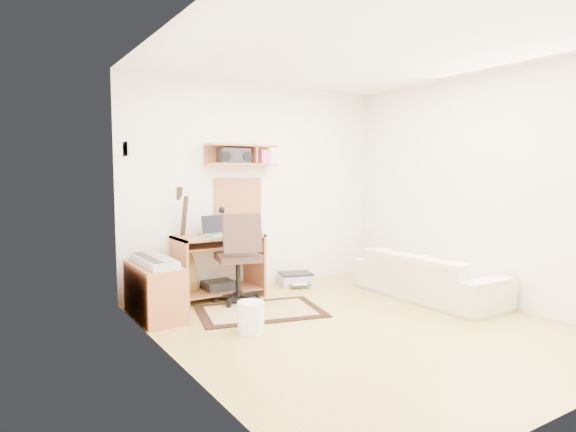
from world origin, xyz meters
TOP-DOWN VIEW (x-y plane):
  - floor at (0.00, 0.00)m, footprint 3.60×4.00m
  - ceiling at (0.00, 0.00)m, footprint 3.60×4.00m
  - back_wall at (0.00, 2.00)m, footprint 3.60×0.01m
  - left_wall at (-1.80, 0.00)m, footprint 0.01×4.00m
  - right_wall at (1.80, 0.00)m, footprint 0.01×4.00m
  - wall_shelf at (-0.30, 1.88)m, footprint 0.90×0.25m
  - cork_board at (-0.30, 1.98)m, footprint 0.64×0.03m
  - wall_photo at (-1.79, 1.50)m, footprint 0.02×0.20m
  - desk at (-0.70, 1.73)m, footprint 1.00×0.55m
  - laptop at (-0.70, 1.71)m, footprint 0.35×0.35m
  - speaker at (-0.30, 1.68)m, footprint 0.09×0.09m
  - desk_lamp at (-0.56, 1.87)m, footprint 0.11×0.11m
  - pencil_cup at (-0.38, 1.83)m, footprint 0.07×0.07m
  - boombox at (-0.41, 1.87)m, footprint 0.38×0.17m
  - rug at (-0.57, 0.94)m, footprint 1.47×1.15m
  - task_chair at (-0.60, 1.40)m, footprint 0.65×0.65m
  - cabinet at (-1.58, 1.35)m, footprint 0.40×0.90m
  - music_keyboard at (-1.58, 1.35)m, footprint 0.27×0.86m
  - guitar at (-1.06, 1.86)m, footprint 0.40×0.31m
  - waste_basket at (-0.98, 0.39)m, footprint 0.26×0.26m
  - printer at (0.43, 1.77)m, footprint 0.50×0.43m
  - sofa at (1.38, 0.38)m, footprint 0.54×1.85m

SIDE VIEW (x-z plane):
  - floor at x=0.00m, z-range -0.01..0.00m
  - rug at x=-0.57m, z-range 0.00..0.02m
  - printer at x=0.43m, z-range 0.01..0.16m
  - waste_basket at x=-0.98m, z-range 0.00..0.30m
  - cabinet at x=-1.58m, z-range 0.00..0.55m
  - sofa at x=1.38m, z-range 0.00..0.72m
  - desk at x=-0.70m, z-range 0.00..0.75m
  - task_chair at x=-0.60m, z-range 0.00..1.05m
  - music_keyboard at x=-1.58m, z-range 0.55..0.62m
  - guitar at x=-1.06m, z-range 0.00..1.33m
  - pencil_cup at x=-0.38m, z-range 0.75..0.84m
  - speaker at x=-0.30m, z-range 0.75..0.96m
  - laptop at x=-0.70m, z-range 0.75..0.98m
  - desk_lamp at x=-0.56m, z-range 0.75..1.07m
  - cork_board at x=-0.30m, z-range 0.92..1.42m
  - back_wall at x=0.00m, z-range 0.00..2.60m
  - left_wall at x=-1.80m, z-range 0.00..2.60m
  - right_wall at x=1.80m, z-range 0.00..2.60m
  - boombox at x=-0.41m, z-range 1.58..1.78m
  - wall_shelf at x=-0.30m, z-range 1.57..1.83m
  - wall_photo at x=-1.79m, z-range 1.65..1.79m
  - ceiling at x=0.00m, z-range 2.60..2.61m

